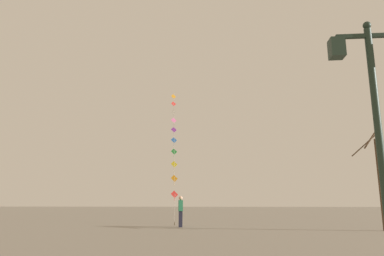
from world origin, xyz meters
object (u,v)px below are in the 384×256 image
Objects in this scene: twin_lantern_lamp_post at (374,94)px; bare_tree at (380,180)px; kite_flyer at (181,211)px; kite_train at (174,139)px.

bare_tree is (4.94, 11.71, -0.98)m from twin_lantern_lamp_post.
twin_lantern_lamp_post reaches higher than kite_flyer.
kite_train is at bearing 139.25° from bare_tree.
kite_flyer is (1.54, -8.39, -5.57)m from kite_train.
bare_tree is at bearing -109.92° from kite_flyer.
twin_lantern_lamp_post is 12.75m from bare_tree.
bare_tree is at bearing 67.13° from twin_lantern_lamp_post.
bare_tree is at bearing -40.75° from kite_train.
kite_train is at bearing 107.39° from twin_lantern_lamp_post.
kite_train reaches higher than kite_flyer.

